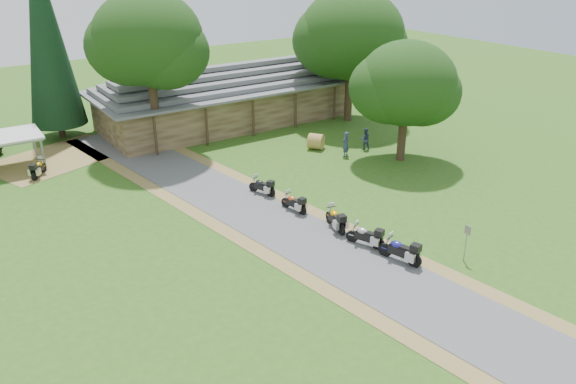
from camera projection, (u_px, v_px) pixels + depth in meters
ground at (357, 266)px, 26.23m from camera, size 120.00×120.00×0.00m
driveway at (299, 235)px, 29.01m from camera, size 51.95×51.95×0.00m
lodge at (225, 94)px, 46.51m from camera, size 21.40×9.40×4.90m
motorcycle_row_a at (400, 249)px, 26.35m from camera, size 1.18×2.08×1.35m
motorcycle_row_b at (365, 235)px, 27.75m from camera, size 1.28×1.93×1.26m
motorcycle_row_c at (335, 218)px, 29.45m from camera, size 1.01×1.95×1.27m
motorcycle_row_d at (294, 202)px, 31.44m from camera, size 0.84×1.75×1.15m
motorcycle_row_e at (262, 185)px, 33.58m from camera, size 1.10×1.78×1.16m
motorcycle_carport_a at (38, 167)px, 36.20m from camera, size 1.47×1.78×1.21m
person_a at (346, 142)px, 39.51m from camera, size 0.71×0.61×2.10m
person_b at (365, 137)px, 40.86m from camera, size 0.64×0.57×1.87m
hay_bale at (316, 141)px, 41.10m from camera, size 1.53×1.51×1.14m
sign_post at (466, 244)px, 26.31m from camera, size 0.34×0.06×1.88m
oak_lodge_left at (150, 61)px, 38.30m from camera, size 7.48×7.48×12.95m
oak_lodge_right at (350, 52)px, 45.77m from camera, size 8.55×8.55×11.52m
oak_driveway at (405, 99)px, 37.49m from camera, size 6.61×6.61×8.70m
cedar_near at (46, 39)px, 40.87m from camera, size 4.11×4.11×15.00m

